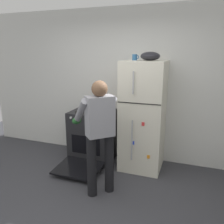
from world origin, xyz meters
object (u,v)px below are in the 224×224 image
(refrigerator, at_px, (143,116))
(stove_range, at_px, (93,136))
(red_pot, at_px, (100,109))
(coffee_mug, at_px, (135,57))
(mixing_bowl, at_px, (150,56))
(person_cook, at_px, (99,128))

(refrigerator, xyz_separation_m, stove_range, (-0.92, -0.02, -0.46))
(red_pot, distance_m, coffee_mug, 1.06)
(refrigerator, relative_size, mixing_bowl, 6.01)
(stove_range, xyz_separation_m, mixing_bowl, (1.00, 0.02, 1.43))
(stove_range, bearing_deg, mixing_bowl, 1.03)
(stove_range, distance_m, person_cook, 1.19)
(refrigerator, distance_m, red_pot, 0.76)
(refrigerator, distance_m, mixing_bowl, 0.98)
(refrigerator, bearing_deg, coffee_mug, 164.17)
(refrigerator, distance_m, coffee_mug, 0.97)
(refrigerator, height_order, person_cook, refrigerator)
(red_pot, distance_m, mixing_bowl, 1.23)
(person_cook, distance_m, red_pot, 0.97)
(person_cook, relative_size, coffee_mug, 14.28)
(refrigerator, xyz_separation_m, coffee_mug, (-0.18, 0.05, 0.95))
(stove_range, xyz_separation_m, person_cook, (0.53, -0.93, 0.51))
(person_cook, xyz_separation_m, coffee_mug, (0.21, 1.00, 0.90))
(person_cook, relative_size, mixing_bowl, 5.30)
(stove_range, height_order, person_cook, person_cook)
(red_pot, xyz_separation_m, mixing_bowl, (0.84, 0.05, 0.90))
(stove_range, bearing_deg, red_pot, -11.32)
(person_cook, distance_m, coffee_mug, 1.37)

